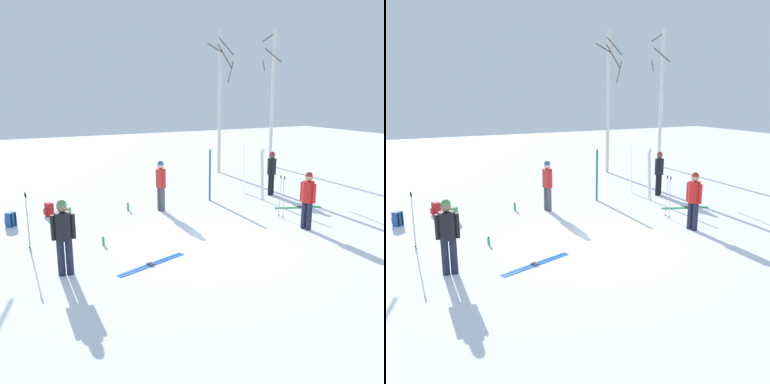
# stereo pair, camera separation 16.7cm
# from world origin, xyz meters

# --- Properties ---
(ground_plane) EXTENTS (60.00, 60.00, 0.00)m
(ground_plane) POSITION_xyz_m (0.00, 0.00, 0.00)
(ground_plane) COLOR white
(person_0) EXTENTS (0.47, 0.34, 1.72)m
(person_0) POSITION_xyz_m (4.83, 4.00, 0.98)
(person_0) COLOR black
(person_0) RESTS_ON ground_plane
(person_1) EXTENTS (0.51, 0.34, 1.72)m
(person_1) POSITION_xyz_m (-3.83, -0.00, 0.98)
(person_1) COLOR #1E2338
(person_1) RESTS_ON ground_plane
(person_2) EXTENTS (0.34, 0.51, 1.72)m
(person_2) POSITION_xyz_m (0.10, 3.86, 0.98)
(person_2) COLOR #4C4C56
(person_2) RESTS_ON ground_plane
(person_3) EXTENTS (0.34, 0.51, 1.72)m
(person_3) POSITION_xyz_m (3.12, 0.06, 0.98)
(person_3) COLOR #1E2338
(person_3) RESTS_ON ground_plane
(ski_pair_planted_0) EXTENTS (0.09, 0.24, 1.92)m
(ski_pair_planted_0) POSITION_xyz_m (4.03, 3.51, 0.96)
(ski_pair_planted_0) COLOR white
(ski_pair_planted_0) RESTS_ON ground_plane
(ski_pair_planted_1) EXTENTS (0.12, 0.09, 1.91)m
(ski_pair_planted_1) POSITION_xyz_m (2.26, 4.33, 0.95)
(ski_pair_planted_1) COLOR blue
(ski_pair_planted_1) RESTS_ON ground_plane
(ski_pair_planted_2) EXTENTS (0.11, 0.26, 1.94)m
(ski_pair_planted_2) POSITION_xyz_m (4.10, 4.82, 0.96)
(ski_pair_planted_2) COLOR white
(ski_pair_planted_2) RESTS_ON ground_plane
(ski_pair_lying_0) EXTENTS (1.88, 0.77, 0.05)m
(ski_pair_lying_0) POSITION_xyz_m (-1.93, -0.35, 0.01)
(ski_pair_lying_0) COLOR blue
(ski_pair_lying_0) RESTS_ON ground_plane
(ski_pair_lying_1) EXTENTS (1.64, 0.73, 0.05)m
(ski_pair_lying_1) POSITION_xyz_m (4.50, 2.00, 0.01)
(ski_pair_lying_1) COLOR green
(ski_pair_lying_1) RESTS_ON ground_plane
(ski_poles_0) EXTENTS (0.07, 0.26, 1.52)m
(ski_poles_0) POSITION_xyz_m (-4.36, 1.88, 0.81)
(ski_poles_0) COLOR #B2B2BC
(ski_poles_0) RESTS_ON ground_plane
(ski_poles_1) EXTENTS (0.07, 0.27, 1.38)m
(ski_poles_1) POSITION_xyz_m (3.19, 1.31, 0.74)
(ski_poles_1) COLOR #B2B2BC
(ski_poles_1) RESTS_ON ground_plane
(backpack_0) EXTENTS (0.33, 0.30, 0.44)m
(backpack_0) POSITION_xyz_m (-3.42, 4.93, 0.21)
(backpack_0) COLOR red
(backpack_0) RESTS_ON ground_plane
(backpack_1) EXTENTS (0.33, 0.34, 0.44)m
(backpack_1) POSITION_xyz_m (-3.04, 4.05, 0.21)
(backpack_1) COLOR #4C7F3F
(backpack_1) RESTS_ON ground_plane
(backpack_2) EXTENTS (0.34, 0.35, 0.44)m
(backpack_2) POSITION_xyz_m (-4.63, 4.29, 0.21)
(backpack_2) COLOR #1E4C99
(backpack_2) RESTS_ON ground_plane
(water_bottle_0) EXTENTS (0.07, 0.07, 0.22)m
(water_bottle_0) POSITION_xyz_m (-2.58, 1.46, 0.11)
(water_bottle_0) COLOR green
(water_bottle_0) RESTS_ON ground_plane
(water_bottle_1) EXTENTS (0.07, 0.07, 0.28)m
(water_bottle_1) POSITION_xyz_m (-0.93, 4.33, 0.13)
(water_bottle_1) COLOR green
(water_bottle_1) RESTS_ON ground_plane
(birch_tree_2) EXTENTS (1.31, 1.02, 6.81)m
(birch_tree_2) POSITION_xyz_m (5.46, 9.04, 3.58)
(birch_tree_2) COLOR silver
(birch_tree_2) RESTS_ON ground_plane
(birch_tree_3) EXTENTS (1.17, 1.40, 7.09)m
(birch_tree_3) POSITION_xyz_m (8.91, 9.46, 3.67)
(birch_tree_3) COLOR silver
(birch_tree_3) RESTS_ON ground_plane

